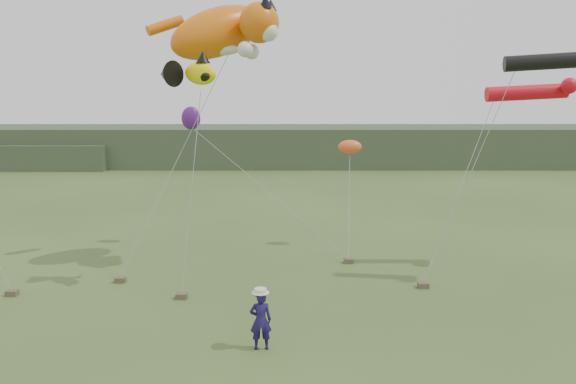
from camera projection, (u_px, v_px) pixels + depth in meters
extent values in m
plane|color=#385123|center=(275.00, 339.00, 16.80)|extent=(120.00, 120.00, 0.00)
cube|color=#2D3D28|center=(284.00, 145.00, 60.83)|extent=(90.00, 12.00, 4.00)
imported|color=#1A1246|center=(261.00, 320.00, 16.03)|extent=(0.67, 0.47, 1.73)
cube|color=brown|center=(120.00, 280.00, 21.94)|extent=(0.40, 0.32, 0.20)
cube|color=brown|center=(182.00, 296.00, 20.18)|extent=(0.40, 0.32, 0.20)
cube|color=brown|center=(423.00, 285.00, 21.31)|extent=(0.40, 0.32, 0.20)
cube|color=brown|center=(12.00, 293.00, 20.48)|extent=(0.40, 0.32, 0.20)
cube|color=brown|center=(348.00, 261.00, 24.50)|extent=(0.40, 0.32, 0.20)
ellipsoid|color=#D5600A|center=(217.00, 32.00, 23.07)|extent=(4.99, 4.06, 3.25)
sphere|color=#D5600A|center=(259.00, 23.00, 22.15)|extent=(1.59, 1.59, 1.59)
cone|color=black|center=(265.00, 1.00, 21.59)|extent=(0.50, 0.60, 0.60)
cone|color=black|center=(271.00, 5.00, 22.46)|extent=(0.50, 0.57, 0.56)
sphere|color=silver|center=(268.00, 31.00, 21.95)|extent=(0.80, 0.80, 0.80)
ellipsoid|color=silver|center=(221.00, 49.00, 22.92)|extent=(1.56, 0.78, 0.49)
sphere|color=silver|center=(245.00, 49.00, 21.80)|extent=(0.62, 0.62, 0.62)
sphere|color=silver|center=(252.00, 52.00, 23.03)|extent=(0.62, 0.62, 0.62)
cylinder|color=#D5600A|center=(165.00, 25.00, 23.70)|extent=(1.65, 1.21, 0.96)
ellipsoid|color=#F4DF02|center=(200.00, 74.00, 20.13)|extent=(1.60, 1.47, 0.92)
cone|color=black|center=(167.00, 74.00, 20.44)|extent=(1.18, 1.21, 0.95)
cone|color=black|center=(203.00, 57.00, 20.03)|extent=(0.53, 0.53, 0.42)
cone|color=black|center=(207.00, 76.00, 19.63)|extent=(0.56, 0.59, 0.42)
cone|color=black|center=(211.00, 77.00, 20.67)|extent=(0.56, 0.59, 0.42)
cylinder|color=black|center=(548.00, 62.00, 20.54)|extent=(3.17, 1.01, 0.74)
cylinder|color=red|center=(527.00, 93.00, 22.89)|extent=(3.28, 0.65, 0.77)
sphere|color=red|center=(569.00, 86.00, 22.33)|extent=(0.65, 0.65, 0.65)
ellipsoid|color=#EA5627|center=(350.00, 147.00, 26.54)|extent=(1.12, 0.65, 0.65)
ellipsoid|color=#4E186F|center=(191.00, 118.00, 26.62)|extent=(0.91, 0.61, 1.11)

